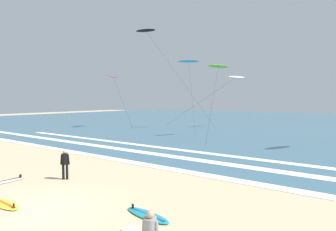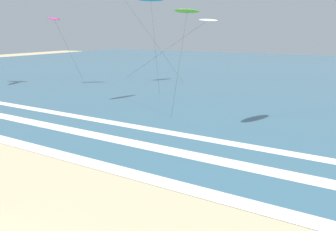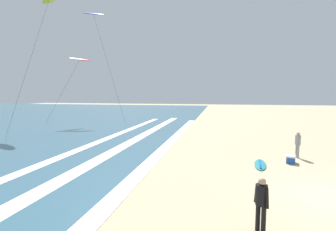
# 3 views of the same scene
# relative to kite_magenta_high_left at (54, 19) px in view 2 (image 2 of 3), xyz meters

# --- Properties ---
(ocean_surface) EXTENTS (140.00, 90.00, 0.01)m
(ocean_surface) POSITION_rel_kite_magenta_high_left_xyz_m (21.08, 28.57, -7.95)
(ocean_surface) COLOR #386075
(ocean_surface) RESTS_ON ground
(wave_foam_shoreline) EXTENTS (50.74, 0.82, 0.01)m
(wave_foam_shoreline) POSITION_rel_kite_magenta_high_left_xyz_m (20.15, -16.03, -7.94)
(wave_foam_shoreline) COLOR white
(wave_foam_shoreline) RESTS_ON ocean_surface
(wave_foam_mid_break) EXTENTS (57.32, 0.96, 0.01)m
(wave_foam_mid_break) POSITION_rel_kite_magenta_high_left_xyz_m (19.77, -12.86, -7.94)
(wave_foam_mid_break) COLOR white
(wave_foam_mid_break) RESTS_ON ocean_surface
(wave_foam_outer_break) EXTENTS (50.08, 0.78, 0.01)m
(wave_foam_outer_break) POSITION_rel_kite_magenta_high_left_xyz_m (21.38, -10.25, -7.94)
(wave_foam_outer_break) COLOR white
(wave_foam_outer_break) RESTS_ON ocean_surface
(kite_magenta_high_left) EXTENTS (4.37, 3.22, 8.21)m
(kite_magenta_high_left) POSITION_rel_kite_magenta_high_left_xyz_m (0.00, 0.00, 0.00)
(kite_magenta_high_left) COLOR #CC2384
(kite_magenta_high_left) RESTS_ON ground
(kite_lime_high_right) EXTENTS (2.57, 8.03, 8.44)m
(kite_lime_high_right) POSITION_rel_kite_magenta_high_left_xyz_m (17.90, -0.50, 0.23)
(kite_lime_high_right) COLOR #70C628
(kite_lime_high_right) RESTS_ON ground
(kite_white_far_left) EXTENTS (12.56, 4.60, 8.20)m
(kite_white_far_left) POSITION_rel_kite_magenta_high_left_xyz_m (15.64, 11.42, -0.03)
(kite_white_far_left) COLOR white
(kite_white_far_left) RESTS_ON ground
(kite_cyan_distant_low) EXTENTS (5.77, 6.79, 10.41)m
(kite_cyan_distant_low) POSITION_rel_kite_magenta_high_left_xyz_m (10.27, 5.82, 2.18)
(kite_cyan_distant_low) COLOR #23A8C6
(kite_cyan_distant_low) RESTS_ON ground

